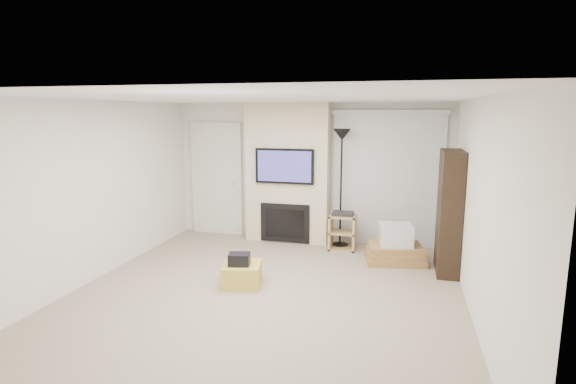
% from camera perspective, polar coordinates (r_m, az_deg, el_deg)
% --- Properties ---
extents(floor, '(5.00, 5.50, 0.00)m').
position_cam_1_polar(floor, '(5.96, -2.96, -12.96)').
color(floor, gray).
rests_on(floor, ground).
extents(ceiling, '(5.00, 5.50, 0.00)m').
position_cam_1_polar(ceiling, '(5.49, -3.20, 11.82)').
color(ceiling, white).
rests_on(ceiling, wall_back).
extents(wall_back, '(5.00, 0.00, 2.50)m').
position_cam_1_polar(wall_back, '(8.22, 2.70, 2.53)').
color(wall_back, white).
rests_on(wall_back, ground).
extents(wall_front, '(5.00, 0.00, 2.50)m').
position_cam_1_polar(wall_front, '(3.17, -18.43, -10.48)').
color(wall_front, white).
rests_on(wall_front, ground).
extents(wall_left, '(0.00, 5.50, 2.50)m').
position_cam_1_polar(wall_left, '(6.77, -23.70, 0.03)').
color(wall_left, white).
rests_on(wall_left, ground).
extents(wall_right, '(0.00, 5.50, 2.50)m').
position_cam_1_polar(wall_right, '(5.41, 23.12, -2.30)').
color(wall_right, white).
rests_on(wall_right, ground).
extents(hvac_vent, '(0.35, 0.18, 0.01)m').
position_cam_1_polar(hvac_vent, '(6.16, 2.73, 11.61)').
color(hvac_vent, silver).
rests_on(hvac_vent, ceiling).
extents(ottoman, '(0.59, 0.59, 0.30)m').
position_cam_1_polar(ottoman, '(6.26, -5.84, -10.38)').
color(ottoman, gold).
rests_on(ottoman, floor).
extents(black_bag, '(0.32, 0.27, 0.16)m').
position_cam_1_polar(black_bag, '(6.15, -6.21, -8.49)').
color(black_bag, black).
rests_on(black_bag, ottoman).
extents(fireplace_wall, '(1.50, 0.47, 2.50)m').
position_cam_1_polar(fireplace_wall, '(8.10, -0.03, 2.33)').
color(fireplace_wall, beige).
rests_on(fireplace_wall, floor).
extents(entry_door, '(1.02, 0.11, 2.14)m').
position_cam_1_polar(entry_door, '(8.75, -8.97, 1.60)').
color(entry_door, silver).
rests_on(entry_door, floor).
extents(vertical_blinds, '(1.98, 0.10, 2.37)m').
position_cam_1_polar(vertical_blinds, '(8.00, 12.50, 2.26)').
color(vertical_blinds, silver).
rests_on(vertical_blinds, floor).
extents(floor_lamp, '(0.30, 0.30, 2.06)m').
position_cam_1_polar(floor_lamp, '(7.72, 6.83, 4.73)').
color(floor_lamp, black).
rests_on(floor_lamp, floor).
extents(av_stand, '(0.45, 0.38, 0.66)m').
position_cam_1_polar(av_stand, '(7.78, 6.95, -4.77)').
color(av_stand, tan).
rests_on(av_stand, floor).
extents(box_stack, '(1.00, 0.82, 0.60)m').
position_cam_1_polar(box_stack, '(7.33, 13.44, -6.86)').
color(box_stack, '#A0723E').
rests_on(box_stack, floor).
extents(bookshelf, '(0.30, 0.80, 1.80)m').
position_cam_1_polar(bookshelf, '(6.93, 19.79, -2.43)').
color(bookshelf, black).
rests_on(bookshelf, floor).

